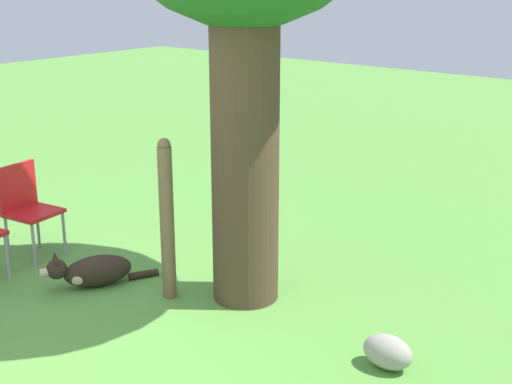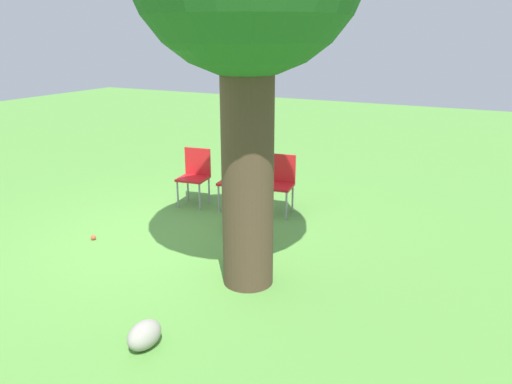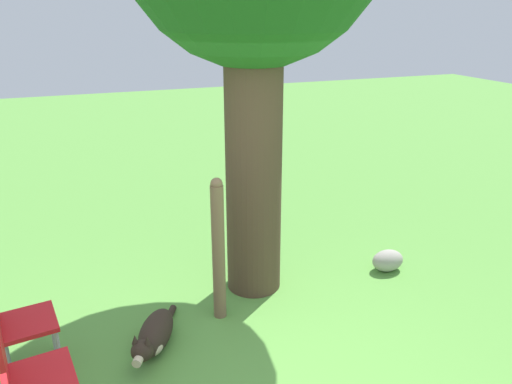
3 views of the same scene
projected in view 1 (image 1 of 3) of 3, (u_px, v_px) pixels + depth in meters
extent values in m
plane|color=#56933D|center=(81.00, 340.00, 5.34)|extent=(30.00, 30.00, 0.00)
cylinder|color=#4C3828|center=(245.00, 139.00, 5.65)|extent=(0.55, 0.55, 2.75)
ellipsoid|color=#2D231C|center=(98.00, 271.00, 6.23)|extent=(0.50, 0.65, 0.28)
ellipsoid|color=#C6B293|center=(79.00, 275.00, 6.18)|extent=(0.29, 0.28, 0.17)
sphere|color=#2D231C|center=(57.00, 269.00, 6.08)|extent=(0.24, 0.24, 0.18)
cylinder|color=#C6B293|center=(45.00, 273.00, 6.05)|extent=(0.10, 0.10, 0.07)
cone|color=#2D231C|center=(57.00, 260.00, 6.01)|extent=(0.06, 0.06, 0.08)
cone|color=#2D231C|center=(55.00, 256.00, 6.09)|extent=(0.06, 0.06, 0.08)
cylinder|color=#2D231C|center=(144.00, 274.00, 6.42)|extent=(0.18, 0.27, 0.06)
cylinder|color=brown|center=(167.00, 224.00, 5.86)|extent=(0.12, 0.12, 1.31)
sphere|color=brown|center=(164.00, 145.00, 5.66)|extent=(0.11, 0.11, 0.11)
cylinder|color=#99999E|center=(7.00, 257.00, 6.32)|extent=(0.03, 0.03, 0.43)
cube|color=red|center=(34.00, 213.00, 6.75)|extent=(0.48, 0.50, 0.04)
cube|color=red|center=(17.00, 186.00, 6.78)|extent=(0.10, 0.44, 0.44)
cylinder|color=#99999E|center=(64.00, 233.00, 6.89)|extent=(0.03, 0.03, 0.43)
cylinder|color=#99999E|center=(34.00, 246.00, 6.58)|extent=(0.03, 0.03, 0.43)
cylinder|color=#99999E|center=(38.00, 227.00, 7.07)|extent=(0.03, 0.03, 0.43)
cylinder|color=#99999E|center=(7.00, 239.00, 6.76)|extent=(0.03, 0.03, 0.43)
ellipsoid|color=gray|center=(388.00, 352.00, 4.95)|extent=(0.36, 0.24, 0.24)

